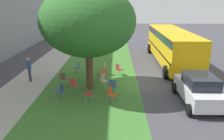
% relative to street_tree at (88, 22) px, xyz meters
% --- Properties ---
extents(ground, '(80.00, 80.00, 0.00)m').
position_rel_street_tree_xyz_m(ground, '(1.11, -3.30, -4.16)').
color(ground, '#424247').
extents(grass_verge, '(48.00, 6.00, 0.01)m').
position_rel_street_tree_xyz_m(grass_verge, '(1.11, -0.10, -4.16)').
color(grass_verge, '#3D752D').
rests_on(grass_verge, ground).
extents(sidewalk_strip, '(48.00, 2.80, 0.01)m').
position_rel_street_tree_xyz_m(sidewalk_strip, '(1.11, 4.30, -4.16)').
color(sidewalk_strip, '#ADA89E').
rests_on(sidewalk_strip, ground).
extents(street_tree, '(5.59, 5.59, 6.24)m').
position_rel_street_tree_xyz_m(street_tree, '(0.00, 0.00, 0.00)').
color(street_tree, brown).
rests_on(street_tree, ground).
extents(chair_0, '(0.55, 0.54, 0.88)m').
position_rel_street_tree_xyz_m(chair_0, '(0.43, 1.77, -3.65)').
color(chair_0, brown).
rests_on(chair_0, ground).
extents(chair_1, '(0.48, 0.48, 0.88)m').
position_rel_street_tree_xyz_m(chair_1, '(-0.83, -1.44, -3.65)').
color(chair_1, '#335184').
rests_on(chair_1, ground).
extents(chair_2, '(0.58, 0.58, 0.88)m').
position_rel_street_tree_xyz_m(chair_2, '(2.55, -1.84, -3.65)').
color(chair_2, '#B7332D').
rests_on(chair_2, ground).
extents(chair_3, '(0.43, 0.43, 0.88)m').
position_rel_street_tree_xyz_m(chair_3, '(-0.68, 0.91, -3.65)').
color(chair_3, '#B7332D').
rests_on(chair_3, ground).
extents(chair_4, '(0.59, 0.59, 0.88)m').
position_rel_street_tree_xyz_m(chair_4, '(1.36, -0.76, -3.65)').
color(chair_4, '#C64C1E').
rests_on(chair_4, ground).
extents(chair_5, '(0.52, 0.52, 0.88)m').
position_rel_street_tree_xyz_m(chair_5, '(2.59, -0.72, -3.65)').
color(chair_5, olive).
rests_on(chair_5, ground).
extents(chair_6, '(0.55, 0.56, 0.88)m').
position_rel_street_tree_xyz_m(chair_6, '(1.68, 0.26, -3.65)').
color(chair_6, olive).
rests_on(chair_6, ground).
extents(chair_7, '(0.59, 0.59, 0.88)m').
position_rel_street_tree_xyz_m(chair_7, '(0.15, -0.85, -3.65)').
color(chair_7, '#ADA393').
rests_on(chair_7, ground).
extents(chair_8, '(0.59, 0.59, 0.88)m').
position_rel_street_tree_xyz_m(chair_8, '(-1.56, 1.52, -3.65)').
color(chair_8, '#335184').
rests_on(chair_8, ground).
extents(chair_9, '(0.46, 0.47, 0.88)m').
position_rel_street_tree_xyz_m(chair_9, '(3.06, 1.32, -3.65)').
color(chair_9, '#335184').
rests_on(chair_9, ground).
extents(chair_10, '(0.57, 0.57, 0.88)m').
position_rel_street_tree_xyz_m(chair_10, '(-2.01, -1.39, -3.65)').
color(chair_10, '#C64C1E').
rests_on(chair_10, ground).
extents(chair_11, '(0.51, 0.52, 0.88)m').
position_rel_street_tree_xyz_m(chair_11, '(-1.98, -0.09, -3.65)').
color(chair_11, '#B7332D').
rests_on(chair_11, ground).
extents(parked_car, '(3.70, 1.92, 1.65)m').
position_rel_street_tree_xyz_m(parked_car, '(-2.07, -6.04, -3.33)').
color(parked_car, silver).
rests_on(parked_car, ground).
extents(school_bus, '(10.40, 2.80, 2.88)m').
position_rel_street_tree_xyz_m(school_bus, '(5.91, -6.45, -2.40)').
color(school_bus, yellow).
rests_on(school_bus, ground).
extents(pedestrian_1, '(0.41, 0.38, 1.69)m').
position_rel_street_tree_xyz_m(pedestrian_1, '(1.16, 4.26, -3.24)').
color(pedestrian_1, '#3F3851').
rests_on(pedestrian_1, ground).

